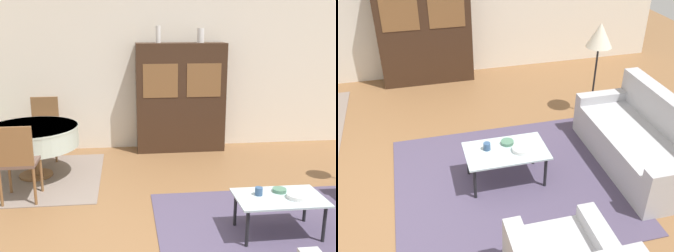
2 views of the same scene
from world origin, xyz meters
TOP-DOWN VIEW (x-y plane):
  - wall_back at (0.00, 3.63)m, footprint 10.00×0.06m
  - area_rug at (1.29, 0.27)m, footprint 2.63×2.38m
  - dining_rug at (-1.71, 2.23)m, footprint 2.01×1.95m
  - coffee_table at (1.26, 0.33)m, footprint 0.93×0.55m
  - display_cabinet at (0.64, 3.37)m, footprint 1.53×0.43m
  - dining_table at (-1.66, 2.30)m, footprint 1.30×1.30m
  - dining_chair_near at (-1.66, 1.43)m, footprint 0.44×0.44m
  - dining_chair_far at (-1.66, 3.17)m, footprint 0.44×0.44m
  - cup at (1.05, 0.39)m, footprint 0.08×0.08m
  - bowl at (1.42, 0.27)m, footprint 0.21×0.21m
  - bowl_small at (1.30, 0.45)m, footprint 0.15×0.15m
  - vase_tall at (0.26, 3.37)m, footprint 0.08×0.08m
  - vase_short at (0.97, 3.37)m, footprint 0.12×0.12m

SIDE VIEW (x-z plane):
  - area_rug at x=1.29m, z-range 0.00..0.01m
  - dining_rug at x=-1.71m, z-range 0.00..0.01m
  - coffee_table at x=1.26m, z-range 0.17..0.59m
  - bowl_small at x=1.30m, z-range 0.43..0.47m
  - bowl at x=1.42m, z-range 0.43..0.48m
  - cup at x=1.05m, z-range 0.43..0.52m
  - dining_chair_near at x=-1.66m, z-range 0.08..1.09m
  - dining_chair_far at x=-1.66m, z-range 0.08..1.09m
  - dining_table at x=-1.66m, z-range 0.24..0.99m
  - display_cabinet at x=0.64m, z-range 0.00..1.88m
  - wall_back at x=0.00m, z-range 0.00..2.70m
  - vase_short at x=0.97m, z-range 1.88..2.12m
  - vase_tall at x=0.26m, z-range 1.88..2.16m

